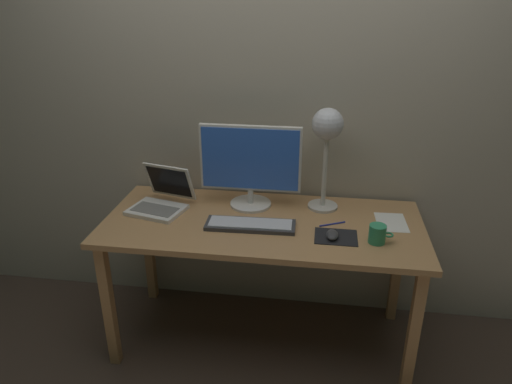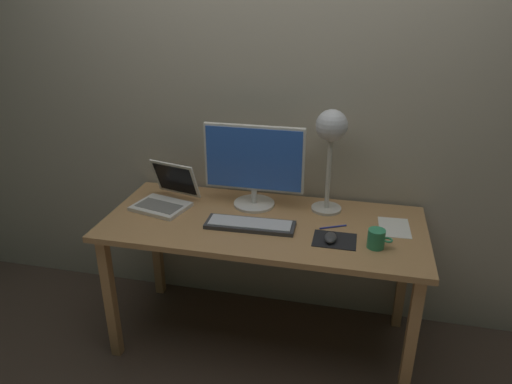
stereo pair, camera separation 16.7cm
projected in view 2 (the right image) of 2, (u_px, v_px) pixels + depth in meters
The scene contains 12 objects.
ground_plane at pixel (263, 338), 2.67m from camera, with size 4.80×4.80×0.00m, color #47382D.
back_wall at pixel (280, 94), 2.51m from camera, with size 4.80×0.06×2.60m, color #B2A893.
desk at pixel (263, 235), 2.41m from camera, with size 1.60×0.70×0.74m.
monitor at pixel (254, 164), 2.46m from camera, with size 0.53×0.22×0.44m.
keyboard_main at pixel (250, 225), 2.32m from camera, with size 0.44×0.15×0.03m.
laptop at pixel (168, 193), 2.55m from camera, with size 0.34×0.35×0.22m.
desk_lamp at pixel (331, 135), 2.33m from camera, with size 0.16×0.16×0.54m.
mousepad at pixel (335, 240), 2.20m from camera, with size 0.20×0.16×0.00m, color black.
mouse at pixel (331, 238), 2.18m from camera, with size 0.06×0.10×0.03m, color #38383A.
coffee_mug at pixel (377, 239), 2.12m from camera, with size 0.11×0.08×0.09m.
paper_sheet_near_mouse at pixel (394, 227), 2.32m from camera, with size 0.15×0.21×0.00m, color white.
pen at pixel (333, 227), 2.31m from camera, with size 0.01×0.01×0.14m, color #2633A5.
Camera 2 is at (0.43, -2.07, 1.83)m, focal length 33.18 mm.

